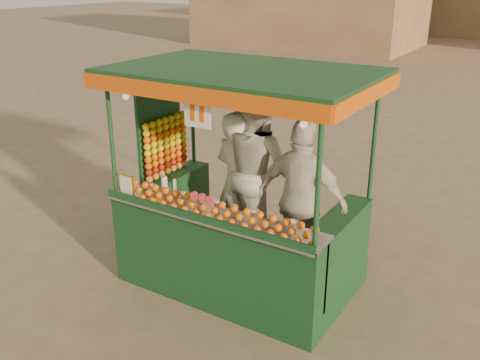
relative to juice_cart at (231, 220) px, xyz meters
The scene contains 5 objects.
ground 0.96m from the juice_cart, 10.57° to the left, with size 90.00×90.00×0.00m, color brown.
juice_cart is the anchor object (origin of this frame).
vendor_left 0.48m from the juice_cart, 111.96° to the left, with size 0.67×0.51×1.65m.
vendor_middle 0.65m from the juice_cart, 81.76° to the left, with size 1.17×1.07×1.95m.
vendor_right 0.84m from the juice_cart, 16.58° to the left, with size 1.00×0.42×1.70m.
Camera 1 is at (2.34, -4.53, 3.35)m, focal length 39.82 mm.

